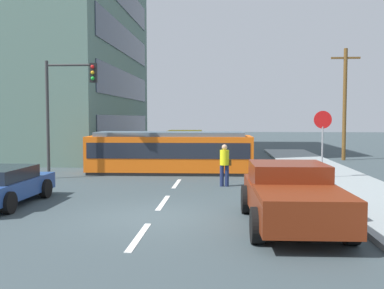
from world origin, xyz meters
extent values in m
plane|color=#384549|center=(0.00, 10.00, 0.00)|extent=(120.00, 120.00, 0.00)
cube|color=#8C9699|center=(6.80, 6.00, 0.07)|extent=(3.20, 36.00, 0.14)
cube|color=silver|center=(0.00, -2.00, 0.01)|extent=(0.16, 2.40, 0.01)
cube|color=silver|center=(0.00, 2.00, 0.01)|extent=(0.16, 2.40, 0.01)
cube|color=silver|center=(0.00, 6.00, 0.01)|extent=(0.16, 2.40, 0.01)
cube|color=silver|center=(0.00, 15.46, 0.01)|extent=(0.16, 2.40, 0.01)
cube|color=silver|center=(0.00, 21.46, 0.01)|extent=(0.16, 2.40, 0.01)
cube|color=slate|center=(-13.69, 20.24, 11.20)|extent=(16.70, 17.93, 22.40)
cube|color=#2D3847|center=(-5.31, 20.24, 1.92)|extent=(0.06, 15.24, 1.92)
cube|color=#2D3847|center=(-5.31, 20.24, 5.12)|extent=(0.06, 15.24, 1.92)
cube|color=#2D3847|center=(-5.31, 20.24, 8.32)|extent=(0.06, 15.24, 1.92)
cube|color=#E85D10|center=(-0.69, 9.46, 0.99)|extent=(8.01, 2.71, 1.68)
cube|color=#2D2D2D|center=(-0.69, 9.46, 0.07)|extent=(7.84, 2.58, 0.15)
cube|color=#4D5F6D|center=(-0.69, 9.46, 1.93)|extent=(7.20, 2.32, 0.20)
cube|color=#1E232D|center=(-0.69, 9.46, 1.19)|extent=(7.69, 2.74, 0.74)
cube|color=yellow|center=(-0.94, 19.42, 1.03)|extent=(2.69, 5.78, 1.45)
cube|color=black|center=(-0.85, 16.63, 1.24)|extent=(2.25, 0.20, 0.87)
cube|color=black|center=(-0.94, 19.42, 1.29)|extent=(2.70, 4.93, 0.58)
cylinder|color=black|center=(-0.88, 17.60, 0.45)|extent=(2.58, 0.99, 0.90)
cylinder|color=black|center=(-1.00, 21.25, 0.45)|extent=(2.58, 0.99, 0.90)
cylinder|color=#1A2449|center=(1.86, 5.49, 0.42)|extent=(0.16, 0.16, 0.85)
cylinder|color=#1A2449|center=(2.06, 5.49, 0.42)|extent=(0.16, 0.16, 0.85)
cylinder|color=yellow|center=(1.96, 5.49, 1.15)|extent=(0.36, 0.36, 0.60)
sphere|color=tan|center=(1.96, 5.49, 1.56)|extent=(0.22, 0.22, 0.22)
cube|color=#553713|center=(2.18, 5.54, 0.95)|extent=(0.11, 0.21, 0.24)
cube|color=maroon|center=(3.63, -0.80, 0.68)|extent=(2.13, 5.05, 0.65)
cube|color=maroon|center=(3.61, -0.25, 1.27)|extent=(1.95, 1.95, 0.55)
cube|color=maroon|center=(3.66, -2.18, 1.06)|extent=(2.06, 2.30, 0.12)
cylinder|color=black|center=(2.59, 0.67, 0.40)|extent=(0.30, 0.81, 0.80)
cylinder|color=black|center=(4.59, 0.72, 0.40)|extent=(0.30, 0.81, 0.80)
cylinder|color=black|center=(2.67, -2.33, 0.40)|extent=(0.30, 0.81, 0.80)
cylinder|color=black|center=(4.67, -2.27, 0.40)|extent=(0.30, 0.81, 0.80)
cube|color=#26478C|center=(-5.06, 1.33, 0.52)|extent=(1.91, 4.15, 0.55)
cylinder|color=black|center=(-4.12, 2.55, 0.32)|extent=(0.23, 0.64, 0.64)
cylinder|color=black|center=(-4.15, 0.08, 0.32)|extent=(0.23, 0.64, 0.64)
cube|color=navy|center=(-5.52, 13.46, 0.52)|extent=(1.85, 4.27, 0.55)
cube|color=black|center=(-5.51, 13.31, 0.99)|extent=(1.67, 2.36, 0.40)
cylinder|color=black|center=(-6.43, 14.72, 0.32)|extent=(0.23, 0.64, 0.64)
cylinder|color=black|center=(-4.65, 14.75, 0.32)|extent=(0.23, 0.64, 0.64)
cylinder|color=black|center=(-6.38, 12.17, 0.32)|extent=(0.23, 0.64, 0.64)
cylinder|color=black|center=(-4.61, 12.20, 0.32)|extent=(0.23, 0.64, 0.64)
cube|color=#2B5C29|center=(-5.03, 19.86, 0.52)|extent=(1.90, 4.52, 0.55)
cube|color=black|center=(-5.04, 19.71, 0.99)|extent=(1.72, 2.49, 0.40)
cylinder|color=black|center=(-5.93, 21.22, 0.32)|extent=(0.23, 0.64, 0.64)
cylinder|color=black|center=(-4.10, 21.19, 0.32)|extent=(0.23, 0.64, 0.64)
cylinder|color=black|center=(-5.97, 18.53, 0.32)|extent=(0.23, 0.64, 0.64)
cylinder|color=black|center=(-4.14, 18.50, 0.32)|extent=(0.23, 0.64, 0.64)
cylinder|color=gray|center=(6.17, 7.33, 1.24)|extent=(0.07, 0.07, 2.20)
cylinder|color=red|center=(6.17, 7.33, 2.64)|extent=(0.76, 0.04, 0.76)
cylinder|color=#333333|center=(-5.90, 7.14, 2.62)|extent=(0.14, 0.14, 5.24)
cylinder|color=#333333|center=(-4.84, 7.14, 5.04)|extent=(2.11, 0.10, 0.10)
cube|color=black|center=(-3.79, 7.14, 4.69)|extent=(0.28, 0.24, 0.84)
sphere|color=red|center=(-3.79, 7.01, 4.94)|extent=(0.16, 0.16, 0.16)
sphere|color=gold|center=(-3.79, 7.01, 4.69)|extent=(0.16, 0.16, 0.16)
sphere|color=green|center=(-3.79, 7.01, 4.44)|extent=(0.16, 0.16, 0.16)
cylinder|color=brown|center=(9.59, 16.66, 3.54)|extent=(0.24, 0.24, 7.09)
cube|color=brown|center=(9.59, 16.66, 6.49)|extent=(1.80, 0.12, 0.12)
camera|label=1|loc=(1.94, -11.73, 2.75)|focal=40.74mm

